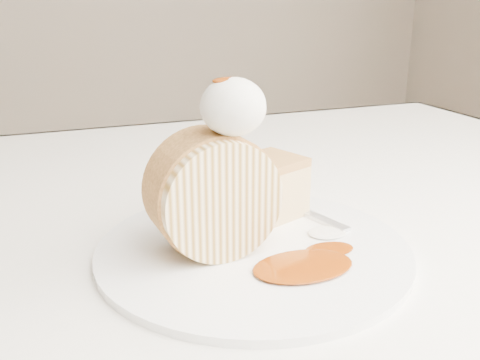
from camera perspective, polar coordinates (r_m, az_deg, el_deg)
name	(u,v)px	position (r m, az deg, el deg)	size (l,w,h in m)	color
table	(183,273)	(0.68, -6.06, -9.83)	(1.40, 0.90, 0.75)	white
plate	(253,249)	(0.53, 1.42, -7.36)	(0.30, 0.30, 0.01)	white
roulade_slice	(213,194)	(0.49, -2.86, -1.55)	(0.11, 0.11, 0.06)	#FEE5B0
cake_chunk	(269,191)	(0.59, 3.06, -1.13)	(0.07, 0.06, 0.06)	tan
whipped_cream	(233,107)	(0.47, -0.74, 7.81)	(0.06, 0.06, 0.05)	white
caramel_drizzle	(229,73)	(0.47, -1.23, 11.35)	(0.03, 0.02, 0.01)	#7F2F05
caramel_pool	(303,266)	(0.48, 6.74, -9.08)	(0.09, 0.06, 0.00)	#7F2F05
fork	(303,211)	(0.60, 6.75, -3.35)	(0.02, 0.18, 0.00)	silver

